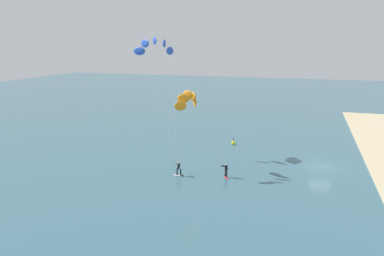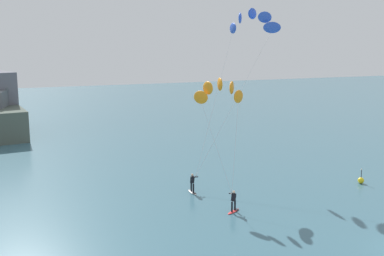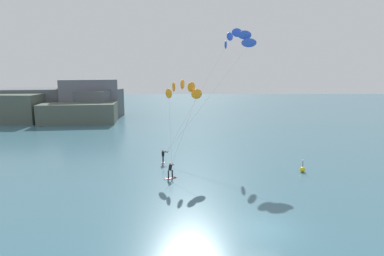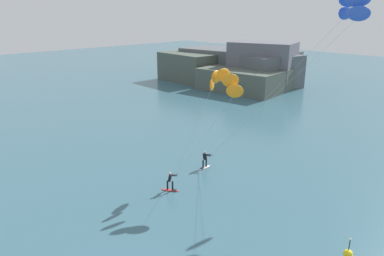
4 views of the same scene
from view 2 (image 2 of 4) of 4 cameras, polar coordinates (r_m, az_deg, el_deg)
name	(u,v)px [view 2 (image 2 of 4)]	position (r m, az deg, el deg)	size (l,w,h in m)	color
kitesurfer_nearshore	(220,96)	(38.29, 3.54, 3.98)	(4.32, 6.61, 9.77)	red
kitesurfer_mid_water	(250,26)	(47.43, 7.21, 12.36)	(11.70, 10.15, 16.04)	white
marker_buoy	(361,180)	(44.90, 20.16, -6.08)	(0.56, 0.56, 1.38)	yellow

